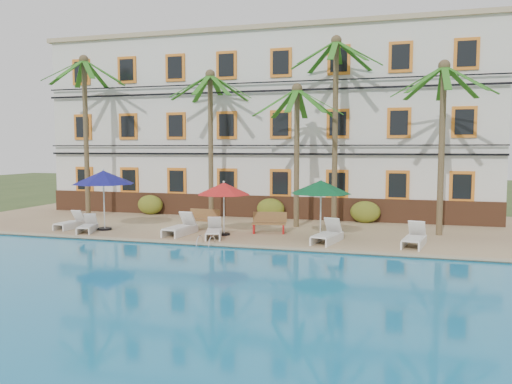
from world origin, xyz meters
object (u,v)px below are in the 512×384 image
(lounger_c, at_px, (181,227))
(lounger_e, at_px, (328,235))
(palm_a, at_px, (85,115))
(palm_e, at_px, (442,123))
(umbrella_green, at_px, (321,187))
(bench_right, at_px, (269,223))
(lounger_d, at_px, (214,231))
(palm_b, at_px, (211,124))
(lounger_b, at_px, (88,226))
(palm_c, at_px, (297,134))
(lounger_a, at_px, (71,223))
(palm_d, at_px, (335,106))
(lounger_f, at_px, (414,238))
(umbrella_blue, at_px, (103,178))
(umbrella_red, at_px, (224,189))
(bench_left, at_px, (204,219))
(pool_ladder, at_px, (206,245))

(lounger_c, distance_m, lounger_e, 6.40)
(palm_a, relative_size, palm_e, 1.17)
(umbrella_green, distance_m, bench_right, 3.03)
(umbrella_green, bearing_deg, lounger_d, -168.21)
(palm_b, xyz_separation_m, lounger_e, (6.71, -4.64, -4.70))
(lounger_b, bearing_deg, bench_right, 13.24)
(palm_c, bearing_deg, lounger_e, -61.02)
(lounger_a, xyz_separation_m, lounger_e, (12.08, -0.27, 0.04))
(palm_b, relative_size, palm_c, 1.15)
(palm_a, relative_size, lounger_c, 4.19)
(palm_d, distance_m, lounger_f, 7.91)
(palm_a, relative_size, lounger_b, 4.97)
(palm_b, distance_m, umbrella_blue, 6.21)
(palm_a, distance_m, palm_d, 13.35)
(umbrella_red, relative_size, bench_right, 1.50)
(palm_e, xyz_separation_m, bench_left, (-10.37, -1.28, -4.36))
(palm_c, height_order, umbrella_blue, palm_c)
(bench_right, bearing_deg, palm_e, 11.75)
(lounger_a, bearing_deg, bench_right, 7.50)
(palm_b, xyz_separation_m, bench_right, (3.92, -3.15, -4.54))
(palm_c, relative_size, lounger_c, 3.26)
(umbrella_red, bearing_deg, lounger_c, -167.72)
(palm_c, relative_size, palm_d, 0.75)
(palm_c, bearing_deg, lounger_d, -126.59)
(lounger_c, xyz_separation_m, lounger_f, (9.71, 0.07, -0.01))
(lounger_e, relative_size, pool_ladder, 2.81)
(umbrella_green, bearing_deg, palm_e, 25.33)
(lounger_c, bearing_deg, bench_left, 74.69)
(palm_b, xyz_separation_m, lounger_b, (-4.02, -5.02, -4.75))
(lounger_a, distance_m, lounger_b, 1.50)
(lounger_a, bearing_deg, lounger_c, -1.99)
(umbrella_blue, bearing_deg, lounger_d, -4.93)
(palm_d, distance_m, umbrella_green, 5.29)
(palm_a, height_order, lounger_b, palm_a)
(umbrella_blue, distance_m, lounger_b, 2.30)
(lounger_e, height_order, bench_left, lounger_e)
(umbrella_blue, distance_m, lounger_d, 5.95)
(lounger_c, distance_m, pool_ladder, 2.71)
(palm_e, xyz_separation_m, umbrella_green, (-4.81, -2.28, -2.68))
(palm_a, distance_m, umbrella_blue, 5.84)
(bench_left, bearing_deg, umbrella_red, -41.21)
(palm_d, height_order, umbrella_blue, palm_d)
(lounger_d, xyz_separation_m, pool_ladder, (0.27, -1.62, -0.27))
(umbrella_green, bearing_deg, palm_c, 119.05)
(lounger_a, height_order, lounger_e, lounger_e)
(lounger_c, height_order, lounger_d, lounger_c)
(lounger_f, bearing_deg, pool_ladder, -165.93)
(palm_d, bearing_deg, lounger_b, -154.63)
(palm_d, bearing_deg, palm_c, -148.75)
(lounger_e, bearing_deg, bench_right, 151.97)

